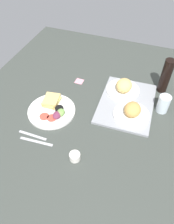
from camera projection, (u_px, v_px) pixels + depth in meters
ground_plane at (84, 115)px, 133.66cm from camera, size 190.00×150.00×3.00cm
serving_tray at (126, 103)px, 137.22cm from camera, size 46.08×34.49×1.60cm
bread_plate_near at (123, 87)px, 141.18cm from camera, size 21.86×21.86×9.47cm
bread_plate_far at (132, 112)px, 126.63cm from camera, size 21.54×21.54×9.08cm
plate_with_salad at (53, 109)px, 132.34cm from camera, size 28.99×28.99×5.40cm
drinking_glass at (163, 104)px, 129.98cm from camera, size 7.13×7.13×11.32cm
soda_bottle at (166, 76)px, 138.34cm from camera, size 6.40×6.40×23.69cm
espresso_cup at (75, 156)px, 109.42cm from camera, size 5.60×5.60×4.00cm
fork at (33, 135)px, 120.73cm from camera, size 1.51×17.01×0.50cm
knife at (36, 141)px, 117.88cm from camera, size 2.74×19.05×0.50cm
sticky_note at (79, 81)px, 153.36cm from camera, size 5.73×5.73×0.12cm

